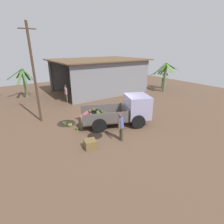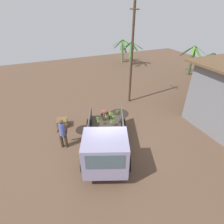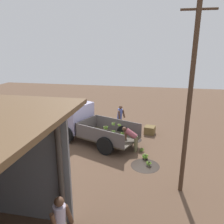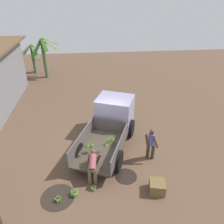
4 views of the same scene
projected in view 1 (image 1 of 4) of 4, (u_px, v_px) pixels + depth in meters
The scene contains 17 objects.
ground at pixel (112, 123), 12.31m from camera, with size 36.00×36.00×0.00m, color brown.
mud_patch_0 at pixel (95, 136), 10.50m from camera, with size 0.91×0.91×0.01m, color black.
mud_patch_1 at pixel (66, 123), 12.18m from camera, with size 1.27×1.27×0.01m, color #2C231C.
cargo_truck at pixel (130, 109), 11.91m from camera, with size 4.88×3.37×1.96m.
warehouse_shed at pixel (102, 68), 20.37m from camera, with size 10.26×7.42×3.70m.
utility_pole at pixel (34, 74), 11.43m from camera, with size 1.03×0.15×6.50m.
banana_palm_0 at pixel (24, 81), 17.83m from camera, with size 2.54×2.32×2.96m.
banana_palm_2 at pixel (165, 76), 20.12m from camera, with size 2.85×2.26×3.29m.
banana_palm_5 at pixel (163, 77), 21.84m from camera, with size 2.20×2.40×2.53m.
person_foreground_visitor at pixel (121, 125), 9.74m from camera, with size 0.55×0.61×1.62m.
person_worker_loading at pixel (84, 117), 11.28m from camera, with size 0.80×0.64×1.22m.
person_bystander_near_shed at pixel (67, 93), 16.44m from camera, with size 0.52×0.60×1.69m.
banana_bunch_on_ground_0 at pixel (70, 125), 11.67m from camera, with size 0.32×0.31×0.24m.
banana_bunch_on_ground_1 at pixel (77, 128), 11.23m from camera, with size 0.23×0.23×0.19m.
banana_bunch_on_ground_2 at pixel (70, 125), 11.65m from camera, with size 0.24×0.24×0.20m.
banana_bunch_on_ground_3 at pixel (64, 123), 12.02m from camera, with size 0.27×0.26×0.20m.
wooden_crate_0 at pixel (90, 144), 9.16m from camera, with size 0.58×0.58×0.47m, color brown.
Camera 1 is at (-6.37, -9.28, 5.04)m, focal length 28.00 mm.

